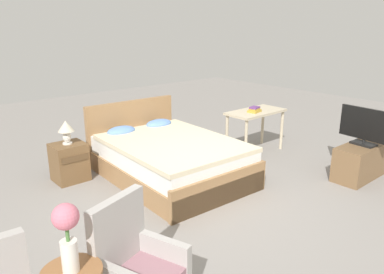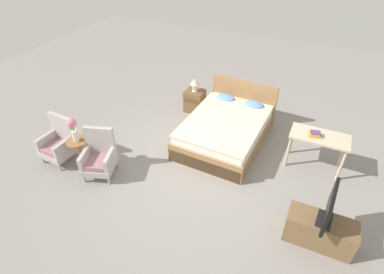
{
  "view_description": "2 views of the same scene",
  "coord_description": "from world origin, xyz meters",
  "px_view_note": "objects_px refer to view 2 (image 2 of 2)",
  "views": [
    {
      "loc": [
        -2.84,
        -3.01,
        2.13
      ],
      "look_at": [
        0.02,
        0.28,
        0.8
      ],
      "focal_mm": 35.0,
      "sensor_mm": 36.0,
      "label": 1
    },
    {
      "loc": [
        1.7,
        -4.01,
        3.97
      ],
      "look_at": [
        -0.1,
        -0.13,
        0.75
      ],
      "focal_mm": 28.0,
      "sensor_mm": 36.0,
      "label": 2
    }
  ],
  "objects_px": {
    "book_stack": "(315,134)",
    "tv_stand": "(319,231)",
    "bed": "(226,128)",
    "flower_vase": "(73,128)",
    "vanity_desk": "(319,140)",
    "table_lamp": "(195,83)",
    "nightstand": "(195,101)",
    "armchair_by_window_right": "(99,157)",
    "tv_flatscreen": "(329,208)",
    "armchair_by_window_left": "(59,143)",
    "side_table": "(79,150)"
  },
  "relations": [
    {
      "from": "bed",
      "to": "vanity_desk",
      "type": "bearing_deg",
      "value": -2.71
    },
    {
      "from": "flower_vase",
      "to": "tv_stand",
      "type": "xyz_separation_m",
      "value": [
        4.35,
        0.13,
        -0.64
      ]
    },
    {
      "from": "armchair_by_window_left",
      "to": "nightstand",
      "type": "height_order",
      "value": "armchair_by_window_left"
    },
    {
      "from": "armchair_by_window_left",
      "to": "table_lamp",
      "type": "bearing_deg",
      "value": 59.19
    },
    {
      "from": "armchair_by_window_right",
      "to": "tv_stand",
      "type": "relative_size",
      "value": 0.96
    },
    {
      "from": "bed",
      "to": "armchair_by_window_left",
      "type": "xyz_separation_m",
      "value": [
        -2.76,
        -1.95,
        0.08
      ]
    },
    {
      "from": "table_lamp",
      "to": "nightstand",
      "type": "bearing_deg",
      "value": -90.0
    },
    {
      "from": "vanity_desk",
      "to": "book_stack",
      "type": "relative_size",
      "value": 4.12
    },
    {
      "from": "flower_vase",
      "to": "vanity_desk",
      "type": "bearing_deg",
      "value": 24.5
    },
    {
      "from": "armchair_by_window_left",
      "to": "tv_stand",
      "type": "height_order",
      "value": "armchair_by_window_left"
    },
    {
      "from": "armchair_by_window_right",
      "to": "side_table",
      "type": "distance_m",
      "value": 0.48
    },
    {
      "from": "armchair_by_window_left",
      "to": "book_stack",
      "type": "relative_size",
      "value": 3.64
    },
    {
      "from": "armchair_by_window_left",
      "to": "armchair_by_window_right",
      "type": "xyz_separation_m",
      "value": [
        0.98,
        -0.0,
        0.0
      ]
    },
    {
      "from": "armchair_by_window_right",
      "to": "table_lamp",
      "type": "relative_size",
      "value": 2.79
    },
    {
      "from": "side_table",
      "to": "tv_stand",
      "type": "relative_size",
      "value": 0.62
    },
    {
      "from": "armchair_by_window_right",
      "to": "table_lamp",
      "type": "bearing_deg",
      "value": 76.42
    },
    {
      "from": "armchair_by_window_left",
      "to": "bed",
      "type": "bearing_deg",
      "value": 35.25
    },
    {
      "from": "flower_vase",
      "to": "tv_stand",
      "type": "height_order",
      "value": "flower_vase"
    },
    {
      "from": "armchair_by_window_right",
      "to": "table_lamp",
      "type": "height_order",
      "value": "armchair_by_window_right"
    },
    {
      "from": "book_stack",
      "to": "armchair_by_window_left",
      "type": "bearing_deg",
      "value": -157.85
    },
    {
      "from": "table_lamp",
      "to": "tv_flatscreen",
      "type": "relative_size",
      "value": 0.43
    },
    {
      "from": "bed",
      "to": "side_table",
      "type": "xyz_separation_m",
      "value": [
        -2.26,
        -1.94,
        0.07
      ]
    },
    {
      "from": "nightstand",
      "to": "tv_stand",
      "type": "relative_size",
      "value": 0.56
    },
    {
      "from": "side_table",
      "to": "flower_vase",
      "type": "xyz_separation_m",
      "value": [
        0.0,
        0.0,
        0.51
      ]
    },
    {
      "from": "nightstand",
      "to": "table_lamp",
      "type": "distance_m",
      "value": 0.48
    },
    {
      "from": "table_lamp",
      "to": "tv_stand",
      "type": "bearing_deg",
      "value": -39.38
    },
    {
      "from": "side_table",
      "to": "vanity_desk",
      "type": "relative_size",
      "value": 0.57
    },
    {
      "from": "armchair_by_window_right",
      "to": "vanity_desk",
      "type": "xyz_separation_m",
      "value": [
        3.58,
        1.87,
        0.24
      ]
    },
    {
      "from": "tv_flatscreen",
      "to": "nightstand",
      "type": "bearing_deg",
      "value": 140.64
    },
    {
      "from": "book_stack",
      "to": "armchair_by_window_right",
      "type": "bearing_deg",
      "value": -152.43
    },
    {
      "from": "tv_flatscreen",
      "to": "bed",
      "type": "bearing_deg",
      "value": 139.08
    },
    {
      "from": "tv_stand",
      "to": "book_stack",
      "type": "xyz_separation_m",
      "value": [
        -0.38,
        1.68,
        0.52
      ]
    },
    {
      "from": "table_lamp",
      "to": "tv_stand",
      "type": "relative_size",
      "value": 0.34
    },
    {
      "from": "side_table",
      "to": "bed",
      "type": "bearing_deg",
      "value": 40.59
    },
    {
      "from": "tv_stand",
      "to": "vanity_desk",
      "type": "xyz_separation_m",
      "value": [
        -0.28,
        1.73,
        0.37
      ]
    },
    {
      "from": "nightstand",
      "to": "tv_flatscreen",
      "type": "relative_size",
      "value": 0.7
    },
    {
      "from": "tv_stand",
      "to": "vanity_desk",
      "type": "bearing_deg",
      "value": 99.32
    },
    {
      "from": "bed",
      "to": "armchair_by_window_left",
      "type": "relative_size",
      "value": 2.46
    },
    {
      "from": "side_table",
      "to": "tv_stand",
      "type": "xyz_separation_m",
      "value": [
        4.35,
        0.13,
        -0.13
      ]
    },
    {
      "from": "nightstand",
      "to": "bed",
      "type": "bearing_deg",
      "value": -36.21
    },
    {
      "from": "bed",
      "to": "nightstand",
      "type": "relative_size",
      "value": 4.2
    },
    {
      "from": "tv_flatscreen",
      "to": "vanity_desk",
      "type": "height_order",
      "value": "tv_flatscreen"
    },
    {
      "from": "bed",
      "to": "flower_vase",
      "type": "bearing_deg",
      "value": -139.41
    },
    {
      "from": "nightstand",
      "to": "book_stack",
      "type": "relative_size",
      "value": 2.13
    },
    {
      "from": "armchair_by_window_right",
      "to": "tv_flatscreen",
      "type": "relative_size",
      "value": 1.2
    },
    {
      "from": "armchair_by_window_right",
      "to": "vanity_desk",
      "type": "relative_size",
      "value": 0.88
    },
    {
      "from": "flower_vase",
      "to": "armchair_by_window_right",
      "type": "bearing_deg",
      "value": -1.8
    },
    {
      "from": "bed",
      "to": "book_stack",
      "type": "height_order",
      "value": "bed"
    },
    {
      "from": "tv_stand",
      "to": "tv_flatscreen",
      "type": "xyz_separation_m",
      "value": [
        0.0,
        -0.0,
        0.52
      ]
    },
    {
      "from": "book_stack",
      "to": "tv_stand",
      "type": "bearing_deg",
      "value": -77.25
    }
  ]
}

